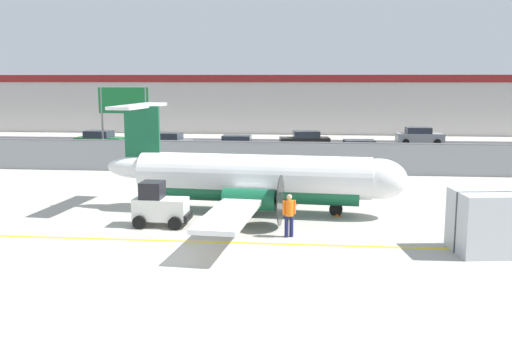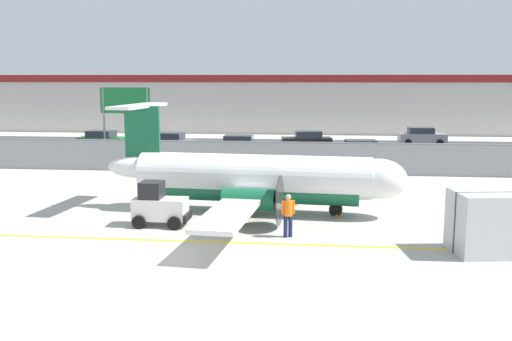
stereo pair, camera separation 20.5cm
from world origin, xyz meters
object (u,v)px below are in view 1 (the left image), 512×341
object	(u,v)px
parked_car_3	(305,140)
traffic_cone_far_left	(337,209)
baggage_tug	(160,206)
parked_car_4	(361,151)
commuter_airplane	(259,178)
cargo_container	(489,222)
ground_crew_worker	(289,213)
parked_car_5	(419,136)
parked_car_2	(238,146)
parked_car_1	(167,142)
traffic_cone_near_right	(294,198)
parked_car_0	(100,140)
traffic_cone_near_left	(179,194)
highway_sign	(124,107)

from	to	relation	value
parked_car_3	traffic_cone_far_left	bearing A→B (deg)	86.88
baggage_tug	parked_car_4	xyz separation A→B (m)	(9.81, 19.01, 0.04)
traffic_cone_far_left	parked_car_3	distance (m)	23.41
commuter_airplane	cargo_container	bearing A→B (deg)	-26.46
ground_crew_worker	cargo_container	xyz separation A→B (m)	(7.12, -1.29, 0.15)
cargo_container	parked_car_3	world-z (taller)	cargo_container
baggage_tug	parked_car_5	size ratio (longest dim) A/B	0.55
baggage_tug	traffic_cone_far_left	world-z (taller)	baggage_tug
commuter_airplane	parked_car_2	world-z (taller)	commuter_airplane
traffic_cone_far_left	parked_car_4	world-z (taller)	parked_car_4
cargo_container	parked_car_4	size ratio (longest dim) A/B	0.62
parked_car_1	parked_car_5	distance (m)	23.00
commuter_airplane	parked_car_1	world-z (taller)	commuter_airplane
traffic_cone_near_right	parked_car_0	xyz separation A→B (m)	(-17.31, 19.69, 0.58)
traffic_cone_near_left	parked_car_4	world-z (taller)	parked_car_4
traffic_cone_near_right	parked_car_5	xyz separation A→B (m)	(10.58, 25.89, 0.58)
traffic_cone_near_left	highway_sign	size ratio (longest dim) A/B	0.12
parked_car_2	highway_sign	size ratio (longest dim) A/B	0.76
ground_crew_worker	parked_car_2	xyz separation A→B (m)	(-4.97, 22.55, -0.06)
cargo_container	parked_car_3	xyz separation A→B (m)	(-6.93, 28.30, -0.21)
parked_car_5	traffic_cone_near_left	bearing A→B (deg)	-124.83
parked_car_0	parked_car_2	bearing A→B (deg)	-6.90
parked_car_1	parked_car_4	xyz separation A→B (m)	(15.51, -4.06, 0.00)
traffic_cone_near_left	parked_car_2	world-z (taller)	parked_car_2
ground_crew_worker	traffic_cone_far_left	xyz separation A→B (m)	(2.02, 3.67, -0.64)
traffic_cone_near_left	traffic_cone_near_right	bearing A→B (deg)	-3.48
parked_car_1	parked_car_4	bearing A→B (deg)	171.53
cargo_container	traffic_cone_near_left	world-z (taller)	cargo_container
traffic_cone_near_left	parked_car_2	size ratio (longest dim) A/B	0.15
baggage_tug	traffic_cone_near_left	world-z (taller)	baggage_tug
parked_car_4	highway_sign	xyz separation A→B (m)	(-16.73, -2.72, 3.24)
parked_car_1	parked_car_4	size ratio (longest dim) A/B	1.01
traffic_cone_far_left	parked_car_5	distance (m)	29.32
traffic_cone_far_left	parked_car_0	xyz separation A→B (m)	(-19.33, 21.84, 0.58)
baggage_tug	highway_sign	world-z (taller)	highway_sign
traffic_cone_near_left	parked_car_1	world-z (taller)	parked_car_1
commuter_airplane	ground_crew_worker	size ratio (longest dim) A/B	9.46
commuter_airplane	traffic_cone_far_left	size ratio (longest dim) A/B	25.12
traffic_cone_near_left	parked_car_5	bearing A→B (deg)	57.24
parked_car_0	parked_car_3	distance (m)	17.56
parked_car_0	parked_car_5	bearing A→B (deg)	19.11
traffic_cone_far_left	traffic_cone_near_right	bearing A→B (deg)	133.17
cargo_container	commuter_airplane	bearing A→B (deg)	140.47
baggage_tug	traffic_cone_far_left	bearing A→B (deg)	19.71
commuter_airplane	parked_car_0	size ratio (longest dim) A/B	3.68
traffic_cone_near_right	parked_car_5	bearing A→B (deg)	67.77
parked_car_2	parked_car_3	bearing A→B (deg)	40.66
cargo_container	traffic_cone_near_left	bearing A→B (deg)	141.69
baggage_tug	ground_crew_worker	xyz separation A→B (m)	(5.46, -1.15, 0.10)
baggage_tug	traffic_cone_near_left	xyz separation A→B (m)	(-0.38, 5.02, -0.54)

